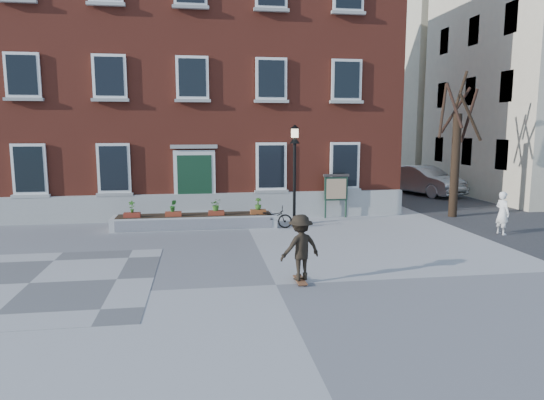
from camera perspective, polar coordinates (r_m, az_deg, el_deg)
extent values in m
plane|color=#99999B|center=(12.01, 0.46, -9.94)|extent=(100.00, 100.00, 0.00)
cube|color=#565659|center=(13.50, -26.65, -8.75)|extent=(6.00, 6.00, 0.01)
imported|color=black|center=(18.50, -0.10, -2.05)|extent=(1.68, 0.85, 0.85)
imported|color=silver|center=(29.24, 17.38, 2.23)|extent=(3.39, 5.30, 1.65)
imported|color=white|center=(19.25, 25.48, -1.39)|extent=(0.47, 0.63, 1.56)
cube|color=maroon|center=(25.36, -9.21, 13.33)|extent=(18.00, 10.00, 12.00)
cube|color=#A7A7A2|center=(20.40, -9.01, -0.81)|extent=(18.00, 0.24, 1.10)
cube|color=#A4A49F|center=(20.35, -8.98, -2.12)|extent=(2.60, 0.80, 0.20)
cube|color=#A9A9A3|center=(20.46, -8.99, -1.49)|extent=(2.20, 0.50, 0.20)
cube|color=silver|center=(20.29, -9.08, 2.28)|extent=(1.70, 0.12, 2.50)
cube|color=#13341F|center=(20.25, -9.07, 1.98)|extent=(1.40, 0.06, 2.30)
cube|color=gray|center=(20.15, -9.17, 6.23)|extent=(1.90, 0.25, 0.15)
cube|color=silver|center=(21.28, -26.64, 3.26)|extent=(1.30, 0.10, 2.00)
cube|color=black|center=(21.23, -26.68, 3.25)|extent=(1.08, 0.04, 1.78)
cube|color=#A8A9A3|center=(21.33, -26.50, 0.41)|extent=(1.44, 0.20, 0.12)
cube|color=white|center=(21.31, -27.29, 12.93)|extent=(1.30, 0.10, 1.70)
cube|color=black|center=(21.27, -27.34, 12.94)|extent=(1.08, 0.04, 1.48)
cube|color=gray|center=(21.19, -27.18, 10.50)|extent=(1.44, 0.20, 0.12)
cube|color=#989893|center=(21.68, -27.85, 20.02)|extent=(1.44, 0.20, 0.12)
cube|color=silver|center=(20.51, -18.10, 3.57)|extent=(1.30, 0.10, 2.00)
cube|color=black|center=(20.46, -18.13, 3.56)|extent=(1.08, 0.04, 1.78)
cube|color=#979792|center=(20.56, -18.00, 0.62)|extent=(1.44, 0.20, 0.12)
cube|color=white|center=(20.55, -18.57, 13.62)|extent=(1.30, 0.10, 1.70)
cube|color=black|center=(20.50, -18.60, 13.64)|extent=(1.08, 0.04, 1.48)
cube|color=gray|center=(20.42, -18.48, 11.10)|extent=(1.44, 0.20, 0.12)
cube|color=#A8A7A2|center=(20.92, -18.97, 20.98)|extent=(1.44, 0.20, 0.12)
cube|color=white|center=(20.26, -9.36, 14.02)|extent=(1.30, 0.10, 1.70)
cube|color=black|center=(20.21, -9.36, 14.04)|extent=(1.08, 0.04, 1.48)
cube|color=#989793|center=(20.13, -9.30, 11.46)|extent=(1.44, 0.20, 0.12)
cube|color=#959591|center=(20.64, -9.55, 21.49)|extent=(1.44, 0.20, 0.12)
cube|color=white|center=(20.44, -0.09, 3.97)|extent=(1.30, 0.10, 2.00)
cube|color=black|center=(20.39, -0.07, 3.96)|extent=(1.08, 0.04, 1.78)
cube|color=#9C9C97|center=(20.49, -0.06, 1.01)|extent=(1.44, 0.20, 0.12)
cube|color=white|center=(20.48, -0.09, 14.07)|extent=(1.30, 0.10, 1.70)
cube|color=black|center=(20.43, -0.07, 14.08)|extent=(1.08, 0.04, 1.48)
cube|color=#A8A8A3|center=(20.35, -0.06, 11.54)|extent=(1.44, 0.20, 0.12)
cube|color=gray|center=(20.86, -0.06, 21.46)|extent=(1.44, 0.20, 0.12)
cube|color=white|center=(21.14, 8.55, 4.03)|extent=(1.30, 0.10, 2.00)
cube|color=black|center=(21.10, 8.59, 4.02)|extent=(1.08, 0.04, 1.78)
cube|color=#A8A9A3|center=(21.19, 8.53, 1.16)|extent=(1.44, 0.20, 0.12)
cube|color=silver|center=(21.18, 8.76, 13.79)|extent=(1.30, 0.10, 1.70)
cube|color=black|center=(21.13, 8.81, 13.80)|extent=(1.08, 0.04, 1.48)
cube|color=#9D9D98|center=(21.06, 8.76, 11.33)|extent=(1.44, 0.20, 0.12)
cube|color=#A0A09B|center=(21.55, 8.99, 20.94)|extent=(1.44, 0.20, 0.12)
cube|color=beige|center=(18.79, -9.02, -2.52)|extent=(6.20, 1.10, 0.50)
cube|color=#B1B1B1|center=(18.25, -9.04, -2.85)|extent=(5.80, 0.02, 0.40)
cube|color=black|center=(18.75, -9.04, -1.77)|extent=(5.80, 0.90, 0.06)
cube|color=maroon|center=(18.66, -16.14, -1.74)|extent=(0.60, 0.25, 0.20)
imported|color=#2D621D|center=(18.60, -16.18, -0.76)|extent=(0.24, 0.24, 0.45)
cube|color=maroon|center=(18.51, -11.53, -1.65)|extent=(0.60, 0.25, 0.20)
imported|color=#26661E|center=(18.46, -11.56, -0.66)|extent=(0.25, 0.25, 0.45)
cube|color=maroon|center=(18.49, -6.57, -1.55)|extent=(0.60, 0.25, 0.20)
imported|color=#31671E|center=(18.44, -6.59, -0.55)|extent=(0.40, 0.40, 0.45)
cube|color=brown|center=(18.61, -1.65, -1.43)|extent=(0.60, 0.25, 0.20)
imported|color=#2F5B1B|center=(18.56, -1.65, -0.44)|extent=(0.25, 0.25, 0.45)
cylinder|color=black|center=(22.13, 20.74, 3.77)|extent=(0.36, 0.36, 4.40)
cylinder|color=#321E16|center=(22.33, 22.17, 9.10)|extent=(0.12, 1.12, 2.23)
cylinder|color=black|center=(22.62, 20.78, 9.83)|extent=(1.18, 0.49, 1.97)
cylinder|color=#2F1F15|center=(22.16, 19.47, 9.92)|extent=(0.88, 1.14, 2.35)
cylinder|color=black|center=(21.75, 20.66, 10.37)|extent=(0.60, 0.77, 1.90)
cylinder|color=#2F2015|center=(21.63, 22.31, 9.01)|extent=(1.39, 0.55, 1.95)
cylinder|color=black|center=(22.32, 21.36, 11.94)|extent=(0.43, 0.48, 1.58)
cube|color=#39393B|center=(32.56, 16.62, 1.40)|extent=(8.00, 36.00, 0.01)
cube|color=beige|center=(42.27, 19.85, 11.61)|extent=(10.00, 11.00, 13.00)
cube|color=#332F2C|center=(43.23, 20.33, 20.56)|extent=(10.40, 11.40, 0.50)
cube|color=black|center=(26.60, 25.47, 4.84)|extent=(0.08, 1.00, 1.50)
cube|color=black|center=(29.31, 21.99, 5.30)|extent=(0.08, 1.00, 1.50)
cube|color=black|center=(32.11, 19.10, 5.67)|extent=(0.08, 1.00, 1.50)
cube|color=black|center=(26.65, 25.93, 11.93)|extent=(0.08, 1.00, 1.50)
cube|color=black|center=(29.35, 22.35, 11.74)|extent=(0.08, 1.00, 1.50)
cube|color=black|center=(32.15, 19.39, 11.55)|extent=(0.08, 1.00, 1.50)
cube|color=black|center=(27.08, 26.38, 18.68)|extent=(0.08, 1.00, 1.50)
cube|color=black|center=(29.74, 22.71, 17.89)|extent=(0.08, 1.00, 1.50)
cube|color=black|center=(32.51, 19.67, 17.18)|extent=(0.08, 1.00, 1.50)
cylinder|color=black|center=(19.40, 2.62, -2.54)|extent=(0.32, 0.32, 0.20)
cylinder|color=black|center=(19.17, 2.65, 1.87)|extent=(0.12, 0.12, 3.20)
cone|color=black|center=(19.05, 2.69, 7.11)|extent=(0.40, 0.40, 0.30)
cube|color=#FFECBB|center=(19.05, 2.69, 7.86)|extent=(0.24, 0.24, 0.34)
cone|color=black|center=(19.05, 2.70, 8.61)|extent=(0.40, 0.40, 0.16)
cylinder|color=#193325|center=(20.66, 6.32, 0.35)|extent=(0.08, 0.08, 1.80)
cylinder|color=#183121|center=(20.91, 8.70, 0.39)|extent=(0.08, 0.08, 1.80)
cube|color=#183124|center=(20.74, 7.53, 1.33)|extent=(1.00, 0.10, 1.00)
cube|color=#D3BE88|center=(20.68, 7.58, 1.31)|extent=(0.85, 0.02, 0.85)
cube|color=#3A3432|center=(20.68, 7.56, 2.90)|extent=(1.10, 0.16, 0.10)
cube|color=brown|center=(12.19, 3.33, -9.38)|extent=(0.22, 0.78, 0.03)
cylinder|color=black|center=(11.92, 3.17, -9.97)|extent=(0.03, 0.05, 0.05)
cylinder|color=black|center=(11.96, 4.03, -9.92)|extent=(0.03, 0.05, 0.05)
cylinder|color=black|center=(12.44, 2.65, -9.17)|extent=(0.03, 0.05, 0.05)
cylinder|color=black|center=(12.48, 3.47, -9.12)|extent=(0.03, 0.05, 0.05)
imported|color=black|center=(11.96, 3.36, -5.58)|extent=(1.19, 0.91, 1.64)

